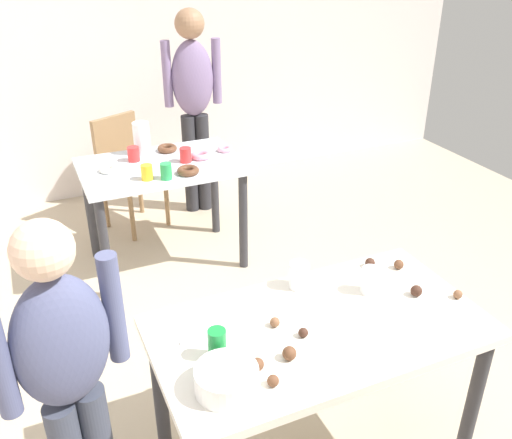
{
  "coord_description": "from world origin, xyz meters",
  "views": [
    {
      "loc": [
        -1.0,
        -1.59,
        2.11
      ],
      "look_at": [
        -0.06,
        0.53,
        0.9
      ],
      "focal_mm": 38.86,
      "sensor_mm": 36.0,
      "label": 1
    }
  ],
  "objects_px": {
    "person_girl_near": "(68,372)",
    "chair_far_table": "(126,166)",
    "mixing_bowl": "(227,379)",
    "pitcher_far": "(142,138)",
    "dining_table_far": "(163,180)",
    "soda_can": "(217,344)",
    "dining_table_near": "(319,345)",
    "person_adult_far": "(193,95)"
  },
  "relations": [
    {
      "from": "dining_table_far",
      "to": "chair_far_table",
      "type": "bearing_deg",
      "value": 98.91
    },
    {
      "from": "dining_table_near",
      "to": "dining_table_far",
      "type": "distance_m",
      "value": 1.89
    },
    {
      "from": "chair_far_table",
      "to": "mixing_bowl",
      "type": "height_order",
      "value": "chair_far_table"
    },
    {
      "from": "dining_table_near",
      "to": "dining_table_far",
      "type": "height_order",
      "value": "same"
    },
    {
      "from": "pitcher_far",
      "to": "person_girl_near",
      "type": "bearing_deg",
      "value": -109.96
    },
    {
      "from": "dining_table_near",
      "to": "pitcher_far",
      "type": "distance_m",
      "value": 2.14
    },
    {
      "from": "mixing_bowl",
      "to": "soda_can",
      "type": "xyz_separation_m",
      "value": [
        0.03,
        0.16,
        0.02
      ]
    },
    {
      "from": "person_girl_near",
      "to": "mixing_bowl",
      "type": "relative_size",
      "value": 6.39
    },
    {
      "from": "dining_table_near",
      "to": "mixing_bowl",
      "type": "bearing_deg",
      "value": -159.49
    },
    {
      "from": "person_girl_near",
      "to": "pitcher_far",
      "type": "bearing_deg",
      "value": 70.04
    },
    {
      "from": "soda_can",
      "to": "mixing_bowl",
      "type": "bearing_deg",
      "value": -99.31
    },
    {
      "from": "person_adult_far",
      "to": "pitcher_far",
      "type": "distance_m",
      "value": 0.74
    },
    {
      "from": "person_adult_far",
      "to": "pitcher_far",
      "type": "relative_size",
      "value": 7.36
    },
    {
      "from": "person_girl_near",
      "to": "person_adult_far",
      "type": "bearing_deg",
      "value": 63.32
    },
    {
      "from": "pitcher_far",
      "to": "soda_can",
      "type": "bearing_deg",
      "value": -96.69
    },
    {
      "from": "person_girl_near",
      "to": "chair_far_table",
      "type": "bearing_deg",
      "value": 74.41
    },
    {
      "from": "dining_table_near",
      "to": "person_girl_near",
      "type": "bearing_deg",
      "value": 176.85
    },
    {
      "from": "dining_table_near",
      "to": "chair_far_table",
      "type": "xyz_separation_m",
      "value": [
        -0.22,
        2.58,
        -0.15
      ]
    },
    {
      "from": "dining_table_far",
      "to": "chair_far_table",
      "type": "xyz_separation_m",
      "value": [
        -0.11,
        0.69,
        -0.13
      ]
    },
    {
      "from": "chair_far_table",
      "to": "pitcher_far",
      "type": "xyz_separation_m",
      "value": [
        0.04,
        -0.46,
        0.36
      ]
    },
    {
      "from": "mixing_bowl",
      "to": "pitcher_far",
      "type": "distance_m",
      "value": 2.31
    },
    {
      "from": "chair_far_table",
      "to": "person_adult_far",
      "type": "bearing_deg",
      "value": 2.72
    },
    {
      "from": "mixing_bowl",
      "to": "person_adult_far",
      "type": "bearing_deg",
      "value": 73.75
    },
    {
      "from": "dining_table_near",
      "to": "soda_can",
      "type": "bearing_deg",
      "value": -178.04
    },
    {
      "from": "dining_table_far",
      "to": "soda_can",
      "type": "relative_size",
      "value": 8.59
    },
    {
      "from": "dining_table_near",
      "to": "soda_can",
      "type": "relative_size",
      "value": 10.64
    },
    {
      "from": "chair_far_table",
      "to": "mixing_bowl",
      "type": "xyz_separation_m",
      "value": [
        -0.23,
        -2.75,
        0.3
      ]
    },
    {
      "from": "chair_far_table",
      "to": "soda_can",
      "type": "distance_m",
      "value": 2.62
    },
    {
      "from": "person_adult_far",
      "to": "soda_can",
      "type": "xyz_separation_m",
      "value": [
        -0.78,
        -2.62,
        -0.17
      ]
    },
    {
      "from": "mixing_bowl",
      "to": "pitcher_far",
      "type": "xyz_separation_m",
      "value": [
        0.28,
        2.29,
        0.07
      ]
    },
    {
      "from": "dining_table_far",
      "to": "person_girl_near",
      "type": "height_order",
      "value": "person_girl_near"
    },
    {
      "from": "dining_table_far",
      "to": "mixing_bowl",
      "type": "relative_size",
      "value": 4.86
    },
    {
      "from": "dining_table_near",
      "to": "pitcher_far",
      "type": "height_order",
      "value": "pitcher_far"
    },
    {
      "from": "dining_table_far",
      "to": "person_adult_far",
      "type": "bearing_deg",
      "value": 56.75
    },
    {
      "from": "mixing_bowl",
      "to": "person_girl_near",
      "type": "bearing_deg",
      "value": 155.05
    },
    {
      "from": "dining_table_near",
      "to": "mixing_bowl",
      "type": "relative_size",
      "value": 6.02
    },
    {
      "from": "person_girl_near",
      "to": "soda_can",
      "type": "bearing_deg",
      "value": -7.49
    },
    {
      "from": "dining_table_far",
      "to": "chair_far_table",
      "type": "distance_m",
      "value": 0.71
    },
    {
      "from": "person_girl_near",
      "to": "pitcher_far",
      "type": "height_order",
      "value": "person_girl_near"
    },
    {
      "from": "person_adult_far",
      "to": "mixing_bowl",
      "type": "distance_m",
      "value": 2.9
    },
    {
      "from": "person_adult_far",
      "to": "soda_can",
      "type": "height_order",
      "value": "person_adult_far"
    },
    {
      "from": "dining_table_near",
      "to": "mixing_bowl",
      "type": "height_order",
      "value": "mixing_bowl"
    }
  ]
}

